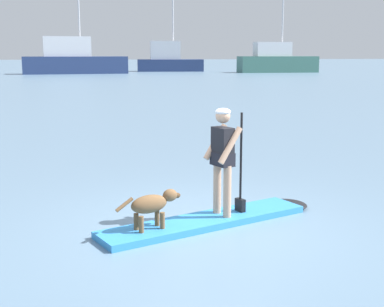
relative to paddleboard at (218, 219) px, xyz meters
The scene contains 7 objects.
ground_plane 0.24m from the paddleboard, 158.85° to the right, with size 400.00×400.00×0.00m, color slate.
paddleboard is the anchor object (origin of this frame).
person_paddler 1.00m from the paddleboard, 21.15° to the left, with size 0.68×0.59×1.63m.
dog 1.20m from the paddleboard, 158.85° to the right, with size 0.97×0.44×0.53m.
moored_boat_far_port 60.53m from the paddleboard, 92.74° to the left, with size 12.67×3.96×12.03m.
moored_boat_starboard 67.67m from the paddleboard, 81.58° to the left, with size 9.27×4.23×10.35m.
moored_boat_far_starboard 64.04m from the paddleboard, 68.93° to the left, with size 10.32×2.93×9.25m.
Camera 1 is at (-1.74, -7.52, 2.54)m, focal length 50.26 mm.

